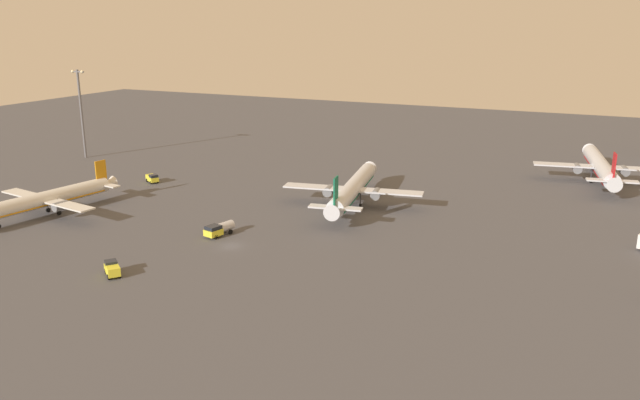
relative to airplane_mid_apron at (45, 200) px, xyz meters
The scene contains 8 objects.
ground_plane 45.55m from the airplane_mid_apron, ahead, with size 416.00×416.00×0.00m, color #4C4C51.
airplane_mid_apron is the anchor object (origin of this frame).
airplane_taxiway_distant 65.42m from the airplane_mid_apron, 31.60° to the left, with size 31.22×39.92×10.27m.
airplane_terminal_side 132.22m from the airplane_mid_apron, 37.65° to the left, with size 32.62×41.72×10.74m.
fuel_truck 40.61m from the airplane_mid_apron, ahead, with size 3.61×6.62×2.35m.
maintenance_van 32.26m from the airplane_mid_apron, 86.64° to the left, with size 4.57×3.77×2.25m.
baggage_tractor 40.81m from the airplane_mid_apron, 28.62° to the right, with size 4.46×4.10×2.25m.
apron_light_central 61.53m from the airplane_mid_apron, 126.88° to the left, with size 4.80×0.90×25.95m.
Camera 1 is at (60.65, -92.33, 39.58)m, focal length 35.70 mm.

